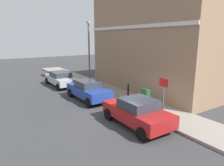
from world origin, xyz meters
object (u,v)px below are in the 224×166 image
at_px(car_blue, 88,90).
at_px(bollard_near_cabinet, 128,91).
at_px(car_red, 137,112).
at_px(lamppost, 89,51).
at_px(car_silver, 61,78).
at_px(utility_cabinet, 146,98).
at_px(street_sign, 163,93).

height_order(car_blue, bollard_near_cabinet, car_blue).
bearing_deg(bollard_near_cabinet, car_red, -121.82).
bearing_deg(car_red, lamppost, -11.53).
bearing_deg(car_silver, bollard_near_cabinet, -161.02).
distance_m(utility_cabinet, bollard_near_cabinet, 1.96).
bearing_deg(lamppost, car_red, -102.37).
xyz_separation_m(car_red, car_blue, (-0.05, 5.37, 0.00)).
relative_size(car_blue, street_sign, 1.79).
xyz_separation_m(car_red, lamppost, (2.00, 9.13, 2.57)).
distance_m(car_blue, car_silver, 5.39).
relative_size(car_silver, street_sign, 1.88).
distance_m(car_blue, utility_cabinet, 4.27).
bearing_deg(car_red, car_silver, 1.89).
height_order(car_blue, street_sign, street_sign).
bearing_deg(car_blue, utility_cabinet, -149.00).
xyz_separation_m(utility_cabinet, lamppost, (-0.19, 7.39, 2.62)).
distance_m(car_red, car_silver, 10.77).
relative_size(utility_cabinet, lamppost, 0.20).
distance_m(car_red, street_sign, 1.69).
height_order(car_red, car_silver, car_red).
bearing_deg(street_sign, car_silver, 97.72).
height_order(car_silver, lamppost, lamppost).
distance_m(car_silver, street_sign, 11.39).
xyz_separation_m(car_blue, street_sign, (1.38, -5.86, 0.92)).
relative_size(car_silver, lamppost, 0.76).
bearing_deg(lamppost, bollard_near_cabinet, -86.95).
bearing_deg(car_silver, car_blue, -178.87).
bearing_deg(car_blue, street_sign, -167.42).
height_order(car_red, utility_cabinet, car_red).
bearing_deg(utility_cabinet, car_red, -141.61).
bearing_deg(car_blue, car_silver, 0.86).
bearing_deg(bollard_near_cabinet, utility_cabinet, -92.93).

